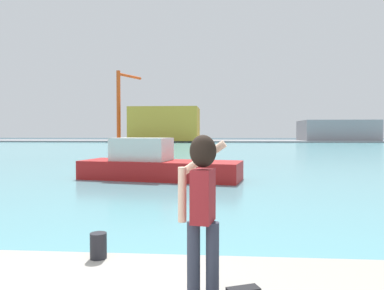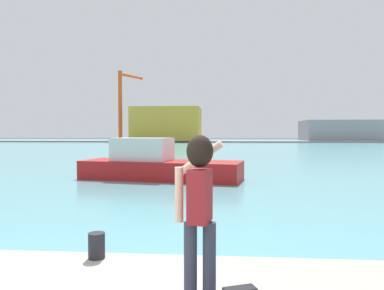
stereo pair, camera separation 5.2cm
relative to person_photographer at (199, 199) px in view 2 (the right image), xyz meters
The scene contains 9 objects.
ground_plane 49.40m from the person_photographer, 91.25° to the left, with size 220.00×220.00×0.00m, color #334751.
harbor_water 51.40m from the person_photographer, 91.20° to the left, with size 140.00×100.00×0.02m, color #599EA8.
far_shore_dock 91.38m from the person_photographer, 90.68° to the left, with size 140.00×20.00×0.38m, color gray.
person_photographer is the anchor object (origin of this frame).
harbor_bollard 2.08m from the person_photographer, 143.36° to the left, with size 0.23×0.23×0.36m, color black.
boat_moored 14.32m from the person_photographer, 102.10° to the left, with size 8.23×3.92×2.05m.
warehouse_left 87.91m from the person_photographer, 98.89° to the left, with size 16.71×12.10×8.27m, color gold.
warehouse_right 95.47m from the person_photographer, 71.86° to the left, with size 17.63×12.07×5.07m, color gray.
port_crane 91.12m from the person_photographer, 106.07° to the left, with size 4.64×8.73×17.64m.
Camera 2 is at (1.32, -3.13, 2.32)m, focal length 33.86 mm.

